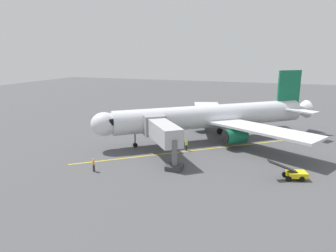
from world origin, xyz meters
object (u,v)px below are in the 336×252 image
object	(u,v)px
belt_loader_near_nose	(294,173)
jet_bridge	(161,131)
ground_crew_marshaller	(94,165)
ground_crew_wing_walker	(186,145)
airplane	(214,117)

from	to	relation	value
belt_loader_near_nose	jet_bridge	bearing A→B (deg)	-8.19
ground_crew_marshaller	ground_crew_wing_walker	size ratio (longest dim) A/B	1.00
airplane	ground_crew_wing_walker	distance (m)	8.66
ground_crew_wing_walker	belt_loader_near_nose	xyz separation A→B (m)	(-14.98, 6.17, -0.17)
ground_crew_marshaller	ground_crew_wing_walker	distance (m)	14.75
jet_bridge	ground_crew_marshaller	distance (m)	10.58
ground_crew_wing_walker	belt_loader_near_nose	size ratio (longest dim) A/B	0.36
airplane	jet_bridge	size ratio (longest dim) A/B	3.37
belt_loader_near_nose	ground_crew_wing_walker	bearing A→B (deg)	-22.39
ground_crew_wing_walker	ground_crew_marshaller	bearing A→B (deg)	54.34
jet_bridge	belt_loader_near_nose	world-z (taller)	jet_bridge
jet_bridge	belt_loader_near_nose	xyz separation A→B (m)	(-17.77, 2.56, -3.05)
airplane	ground_crew_marshaller	size ratio (longest dim) A/B	19.89
ground_crew_wing_walker	belt_loader_near_nose	bearing A→B (deg)	157.61
ground_crew_wing_walker	belt_loader_near_nose	distance (m)	16.21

